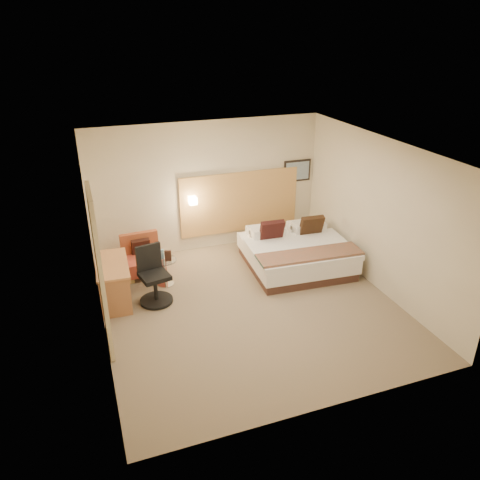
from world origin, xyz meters
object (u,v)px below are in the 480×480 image
object	(u,v)px
desk	(114,271)
desk_chair	(154,280)
bed	(296,252)
lounge_chair	(143,258)
side_table	(165,271)

from	to	relation	value
desk	desk_chair	distance (m)	0.69
bed	desk_chair	distance (m)	2.87
lounge_chair	desk	world-z (taller)	lounge_chair
bed	side_table	xyz separation A→B (m)	(-2.57, 0.17, -0.02)
side_table	desk_chair	bearing A→B (deg)	-119.50
desk	bed	bearing A→B (deg)	1.39
desk	desk_chair	bearing A→B (deg)	-21.82
bed	side_table	world-z (taller)	bed
lounge_chair	desk_chair	size ratio (longest dim) A/B	0.76
side_table	desk_chair	world-z (taller)	desk_chair
side_table	desk	size ratio (longest dim) A/B	0.48
lounge_chair	desk_chair	bearing A→B (deg)	-88.83
desk	desk_chair	size ratio (longest dim) A/B	1.17
bed	lounge_chair	bearing A→B (deg)	165.23
side_table	bed	bearing A→B (deg)	-3.71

